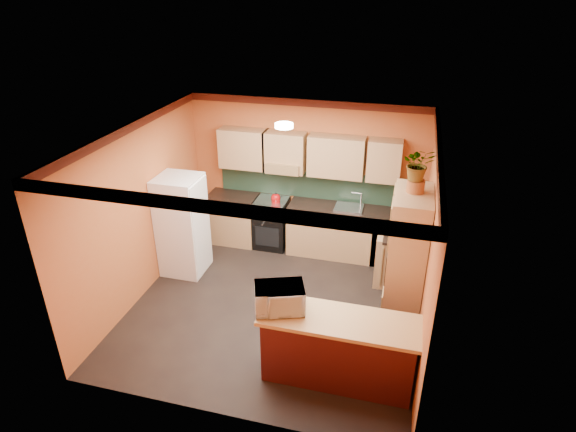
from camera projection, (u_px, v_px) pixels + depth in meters
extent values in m
plane|color=black|center=(274.00, 306.00, 7.35)|extent=(4.20, 4.20, 0.00)
cube|color=white|center=(272.00, 135.00, 6.14)|extent=(4.20, 4.20, 0.04)
cube|color=#BC6132|center=(306.00, 175.00, 8.56)|extent=(4.20, 0.04, 2.70)
cube|color=#BC6132|center=(216.00, 321.00, 4.93)|extent=(4.20, 0.04, 2.70)
cube|color=#BC6132|center=(139.00, 212.00, 7.22)|extent=(0.04, 4.20, 2.70)
cube|color=#BC6132|center=(428.00, 248.00, 6.27)|extent=(0.04, 4.20, 2.70)
cube|color=#1C3326|center=(320.00, 185.00, 8.57)|extent=(3.70, 0.02, 0.53)
cube|color=#1C3326|center=(426.00, 213.00, 7.56)|extent=(0.02, 1.40, 0.53)
cube|color=tan|center=(310.00, 154.00, 8.19)|extent=(3.10, 0.34, 0.70)
cylinder|color=white|center=(284.00, 126.00, 6.68)|extent=(0.26, 0.26, 0.06)
cube|color=tan|center=(305.00, 228.00, 8.70)|extent=(3.65, 0.60, 0.88)
cube|color=black|center=(305.00, 205.00, 8.49)|extent=(3.65, 0.62, 0.04)
cube|color=black|center=(272.00, 223.00, 8.83)|extent=(0.58, 0.58, 0.91)
cube|color=silver|center=(349.00, 208.00, 8.30)|extent=(0.48, 0.40, 0.03)
cube|color=tan|center=(401.00, 259.00, 7.74)|extent=(0.60, 0.80, 0.88)
cube|color=black|center=(404.00, 234.00, 7.53)|extent=(0.62, 0.80, 0.04)
cube|color=white|center=(182.00, 225.00, 7.90)|extent=(0.68, 0.66, 1.70)
cube|color=tan|center=(406.00, 265.00, 6.45)|extent=(0.48, 0.90, 2.10)
cylinder|color=brown|center=(416.00, 186.00, 5.99)|extent=(0.22, 0.22, 0.16)
imported|color=tan|center=(418.00, 164.00, 5.86)|extent=(0.43, 0.38, 0.42)
cube|color=#440F11|center=(338.00, 351.00, 5.84)|extent=(1.80, 0.55, 0.88)
cube|color=tan|center=(340.00, 321.00, 5.64)|extent=(1.90, 0.65, 0.05)
imported|color=white|center=(279.00, 298.00, 5.72)|extent=(0.69, 0.57, 0.32)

